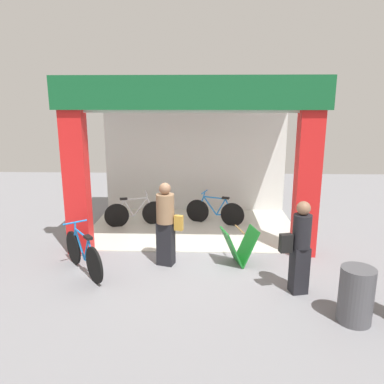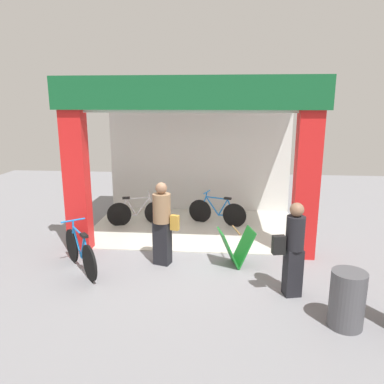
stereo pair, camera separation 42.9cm
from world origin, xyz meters
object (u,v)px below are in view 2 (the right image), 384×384
object	(u,v)px
bicycle_inside_0	(217,212)
pedestrian_2	(293,249)
sandwich_board_sign	(236,247)
bicycle_inside_1	(138,212)
trash_bin	(347,299)
pedestrian_0	(162,222)
bicycle_parked_0	(80,252)

from	to	relation	value
bicycle_inside_0	pedestrian_2	world-z (taller)	pedestrian_2
sandwich_board_sign	bicycle_inside_1	bearing A→B (deg)	137.68
bicycle_inside_1	trash_bin	distance (m)	5.87
bicycle_inside_1	sandwich_board_sign	bearing A→B (deg)	-42.32
pedestrian_0	trash_bin	size ratio (longest dim) A/B	1.97
bicycle_parked_0	sandwich_board_sign	distance (m)	3.03
bicycle_inside_0	bicycle_parked_0	size ratio (longest dim) A/B	1.13
bicycle_inside_1	sandwich_board_sign	world-z (taller)	bicycle_inside_1
bicycle_parked_0	sandwich_board_sign	world-z (taller)	bicycle_parked_0
pedestrian_0	bicycle_inside_1	bearing A→B (deg)	114.12
bicycle_inside_0	trash_bin	world-z (taller)	bicycle_inside_0
pedestrian_2	trash_bin	bearing A→B (deg)	-53.66
bicycle_inside_0	sandwich_board_sign	bearing A→B (deg)	-80.41
pedestrian_2	bicycle_inside_1	bearing A→B (deg)	134.95
bicycle_parked_0	pedestrian_0	size ratio (longest dim) A/B	0.81
bicycle_inside_0	bicycle_inside_1	distance (m)	2.09
bicycle_inside_0	pedestrian_2	bearing A→B (deg)	-69.99
bicycle_inside_1	pedestrian_2	distance (m)	4.84
sandwich_board_sign	bicycle_parked_0	bearing A→B (deg)	-170.44
pedestrian_2	trash_bin	xyz separation A→B (m)	(0.63, -0.86, -0.40)
bicycle_parked_0	pedestrian_2	bearing A→B (deg)	-9.11
sandwich_board_sign	trash_bin	world-z (taller)	trash_bin
sandwich_board_sign	trash_bin	size ratio (longest dim) A/B	0.91
bicycle_inside_1	pedestrian_0	size ratio (longest dim) A/B	0.93
bicycle_inside_1	bicycle_parked_0	size ratio (longest dim) A/B	1.15
bicycle_parked_0	trash_bin	xyz separation A→B (m)	(4.51, -1.48, 0.05)
bicycle_inside_1	trash_bin	xyz separation A→B (m)	(4.03, -4.26, 0.07)
sandwich_board_sign	bicycle_inside_0	bearing A→B (deg)	99.59
bicycle_inside_1	bicycle_parked_0	distance (m)	2.82
bicycle_parked_0	trash_bin	bearing A→B (deg)	-18.17
sandwich_board_sign	trash_bin	xyz separation A→B (m)	(1.53, -1.98, 0.05)
sandwich_board_sign	pedestrian_2	size ratio (longest dim) A/B	0.48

